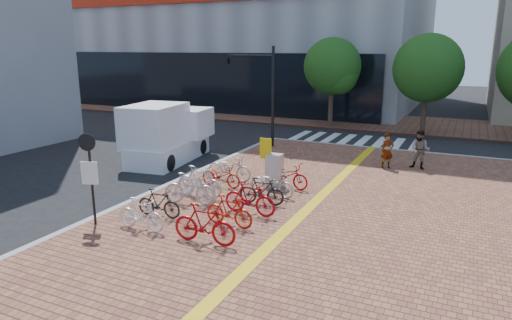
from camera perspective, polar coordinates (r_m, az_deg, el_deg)
The scene contains 27 objects.
ground at distance 15.28m, azimuth -2.18°, elevation -6.99°, with size 120.00×120.00×0.00m, color black.
sidewalk at distance 10.03m, azimuth 0.02°, elevation -18.54°, with size 14.00×34.00×0.15m, color brown.
tactile_strip at distance 10.39m, azimuth -5.20°, elevation -16.83°, with size 0.40×34.00×0.01m, color gold.
kerb_west at distance 14.14m, azimuth -27.02°, elevation -10.04°, with size 0.25×34.00×0.15m, color gray.
kerb_north at distance 25.49m, azimuth 16.54°, elevation 1.18°, with size 14.00×0.25×0.15m, color gray.
far_sidewalk at distance 34.71m, azimuth 14.02°, elevation 4.62°, with size 70.00×8.00×0.15m, color brown.
crosswalk at distance 27.88m, azimuth 12.12°, elevation 2.37°, with size 7.50×4.00×0.01m.
street_trees at distance 30.18m, azimuth 22.64°, elevation 10.33°, with size 16.20×4.60×6.35m.
bike_0 at distance 14.01m, azimuth -14.21°, elevation -6.60°, with size 0.47×1.65×0.99m, color white.
bike_1 at distance 14.95m, azimuth -12.06°, elevation -5.29°, with size 0.44×1.55×0.93m, color black.
bike_2 at distance 15.92m, azimuth -8.28°, elevation -3.56°, with size 0.53×1.86×1.12m, color #B4B5B9.
bike_3 at distance 16.66m, azimuth -7.11°, elevation -2.69°, with size 0.54×1.90×1.14m, color silver.
bike_4 at distance 17.81m, azimuth -4.40°, elevation -1.94°, with size 0.59×1.70×0.89m, color #A0180B.
bike_5 at distance 18.62m, azimuth -3.34°, elevation -0.97°, with size 0.69×1.98×1.04m, color #B5B5BA.
bike_6 at distance 12.76m, azimuth -6.47°, elevation -7.97°, with size 0.53×1.89×1.14m, color #A50B0F.
bike_7 at distance 13.90m, azimuth -3.39°, elevation -6.39°, with size 0.46×1.62×0.97m, color #B51C0C.
bike_8 at distance 14.81m, azimuth -0.79°, elevation -4.80°, with size 0.52×1.84×1.10m, color #A10B14.
bike_9 at distance 15.75m, azimuth 0.71°, elevation -3.91°, with size 0.45×1.59×0.96m, color black.
bike_10 at distance 16.68m, azimuth 2.00°, elevation -2.89°, with size 0.64×1.83×0.96m, color #AAAAAF.
bike_11 at distance 17.67m, azimuth 3.84°, elevation -1.89°, with size 0.66×1.89×0.99m, color red.
pedestrian_a at distance 21.20m, azimuth 16.08°, elevation 1.10°, with size 0.58×0.38×1.59m, color gray.
pedestrian_b at distance 21.49m, azimuth 19.83°, elevation 1.21°, with size 0.85×0.66×1.75m, color #49515D.
utility_box at distance 17.70m, azimuth 2.34°, elevation -1.31°, with size 0.60×0.44×1.31m, color #B7B8BC.
yellow_sign at distance 17.74m, azimuth 1.20°, elevation 0.90°, with size 0.51×0.16×1.88m.
notice_sign at distance 14.49m, azimuth -20.07°, elevation -0.94°, with size 0.51×0.21×2.85m.
traffic_light_pole at distance 25.12m, azimuth -0.50°, elevation 10.28°, with size 2.88×1.11×5.36m.
box_truck at distance 22.56m, azimuth -11.01°, elevation 3.19°, with size 2.74×5.17×2.86m.
Camera 1 is at (6.61, -12.65, 5.47)m, focal length 32.00 mm.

